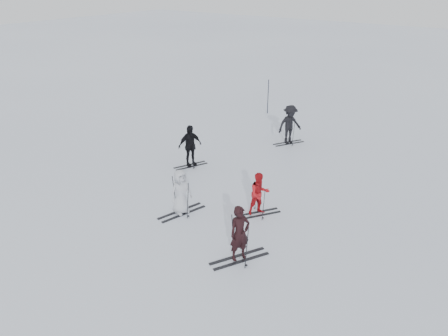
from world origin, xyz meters
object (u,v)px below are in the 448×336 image
at_px(skier_grey, 181,192).
at_px(piste_marker, 268,97).
at_px(skier_red, 259,195).
at_px(skier_near_dark, 240,234).
at_px(skier_uphill_far, 290,125).
at_px(skier_uphill_left, 190,146).

distance_m(skier_grey, piste_marker, 12.17).
bearing_deg(skier_grey, piste_marker, 31.65).
height_order(skier_red, skier_grey, skier_grey).
xyz_separation_m(skier_near_dark, skier_grey, (-3.10, 1.01, -0.05)).
relative_size(skier_grey, skier_uphill_far, 0.85).
relative_size(skier_red, skier_grey, 0.95).
xyz_separation_m(skier_red, skier_uphill_far, (-2.41, 6.58, 0.17)).
relative_size(skier_near_dark, skier_uphill_far, 0.91).
bearing_deg(skier_uphill_far, skier_grey, -148.61).
distance_m(skier_uphill_left, skier_uphill_far, 5.29).
height_order(skier_grey, skier_uphill_left, skier_uphill_left).
xyz_separation_m(skier_grey, skier_uphill_left, (-2.31, 3.22, 0.11)).
xyz_separation_m(skier_grey, piste_marker, (-3.54, 11.64, 0.20)).
height_order(skier_red, piste_marker, piste_marker).
bearing_deg(skier_uphill_left, skier_near_dark, -104.60).
distance_m(skier_red, skier_uphill_far, 7.01).
bearing_deg(skier_uphill_left, piste_marker, 31.72).
xyz_separation_m(skier_uphill_far, piste_marker, (-3.33, 3.56, 0.06)).
xyz_separation_m(skier_red, skier_uphill_left, (-4.51, 1.73, 0.14)).
relative_size(skier_uphill_left, piste_marker, 0.91).
distance_m(skier_near_dark, skier_uphill_far, 9.68).
relative_size(skier_uphill_far, piste_marker, 0.94).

